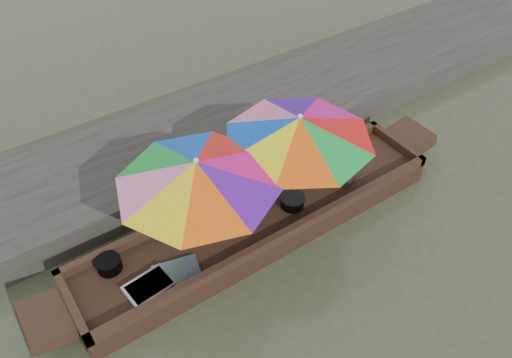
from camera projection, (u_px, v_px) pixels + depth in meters
water at (260, 231)px, 7.55m from camera, size 80.00×80.00×0.00m
dock at (188, 142)px, 8.70m from camera, size 22.00×2.20×0.50m
boat_hull at (260, 223)px, 7.43m from camera, size 5.70×1.20×0.35m
cooking_pot at (109, 264)px, 6.55m from camera, size 0.33×0.33×0.17m
tray_crayfish at (149, 287)px, 6.34m from camera, size 0.64×0.48×0.09m
tray_scallop at (177, 273)px, 6.52m from camera, size 0.68×0.54×0.06m
charcoal_grill at (292, 201)px, 7.40m from camera, size 0.35×0.35×0.17m
supply_bag at (218, 203)px, 7.31m from camera, size 0.31×0.25×0.26m
vendor at (349, 153)px, 7.50m from camera, size 0.64×0.60×1.09m
umbrella_bow at (201, 204)px, 6.39m from camera, size 2.29×2.29×1.55m
umbrella_stern at (297, 159)px, 7.04m from camera, size 2.41×2.41×1.55m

